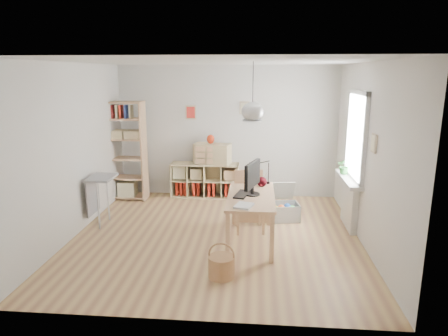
# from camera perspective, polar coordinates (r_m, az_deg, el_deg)

# --- Properties ---
(ground) EXTENTS (4.50, 4.50, 0.00)m
(ground) POSITION_cam_1_polar(r_m,az_deg,el_deg) (6.47, -1.12, -9.68)
(ground) COLOR tan
(ground) RESTS_ON ground
(room_shell) EXTENTS (4.50, 4.50, 4.50)m
(room_shell) POSITION_cam_1_polar(r_m,az_deg,el_deg) (5.80, 4.10, 8.05)
(room_shell) COLOR silver
(room_shell) RESTS_ON ground
(window_unit) EXTENTS (0.07, 1.16, 1.46)m
(window_unit) POSITION_cam_1_polar(r_m,az_deg,el_deg) (6.79, 18.47, 4.34)
(window_unit) COLOR white
(window_unit) RESTS_ON ground
(radiator) EXTENTS (0.10, 0.80, 0.80)m
(radiator) POSITION_cam_1_polar(r_m,az_deg,el_deg) (7.04, 17.49, -4.92)
(radiator) COLOR silver
(radiator) RESTS_ON ground
(windowsill) EXTENTS (0.22, 1.20, 0.06)m
(windowsill) POSITION_cam_1_polar(r_m,az_deg,el_deg) (6.91, 17.34, -1.53)
(windowsill) COLOR silver
(windowsill) RESTS_ON radiator
(desk) EXTENTS (0.70, 1.50, 0.75)m
(desk) POSITION_cam_1_polar(r_m,az_deg,el_deg) (6.07, 3.88, -4.68)
(desk) COLOR tan
(desk) RESTS_ON ground
(cube_shelf) EXTENTS (1.40, 0.38, 0.72)m
(cube_shelf) POSITION_cam_1_polar(r_m,az_deg,el_deg) (8.38, -2.86, -2.10)
(cube_shelf) COLOR beige
(cube_shelf) RESTS_ON ground
(tall_bookshelf) EXTENTS (0.80, 0.38, 2.00)m
(tall_bookshelf) POSITION_cam_1_polar(r_m,az_deg,el_deg) (8.30, -13.97, 2.95)
(tall_bookshelf) COLOR tan
(tall_bookshelf) RESTS_ON ground
(side_table) EXTENTS (0.40, 0.55, 0.85)m
(side_table) POSITION_cam_1_polar(r_m,az_deg,el_deg) (7.07, -17.52, -2.57)
(side_table) COLOR #959598
(side_table) RESTS_ON ground
(chair) EXTENTS (0.53, 0.53, 0.98)m
(chair) POSITION_cam_1_polar(r_m,az_deg,el_deg) (6.59, 3.62, -4.13)
(chair) COLOR #959598
(chair) RESTS_ON ground
(wicker_basket) EXTENTS (0.34, 0.34, 0.47)m
(wicker_basket) POSITION_cam_1_polar(r_m,az_deg,el_deg) (5.23, -0.36, -13.79)
(wicker_basket) COLOR #9F7347
(wicker_basket) RESTS_ON ground
(storage_chest) EXTENTS (0.67, 0.74, 0.62)m
(storage_chest) POSITION_cam_1_polar(r_m,az_deg,el_deg) (7.21, 8.27, -5.64)
(storage_chest) COLOR #B9B9B4
(storage_chest) RESTS_ON ground
(monitor) EXTENTS (0.23, 0.57, 0.51)m
(monitor) POSITION_cam_1_polar(r_m,az_deg,el_deg) (5.97, 4.08, -1.22)
(monitor) COLOR black
(monitor) RESTS_ON desk
(keyboard) EXTENTS (0.25, 0.46, 0.02)m
(keyboard) POSITION_cam_1_polar(r_m,az_deg,el_deg) (6.03, 2.57, -3.76)
(keyboard) COLOR black
(keyboard) RESTS_ON desk
(task_lamp) EXTENTS (0.36, 0.13, 0.38)m
(task_lamp) POSITION_cam_1_polar(r_m,az_deg,el_deg) (6.56, 4.87, -0.13)
(task_lamp) COLOR black
(task_lamp) RESTS_ON desk
(yarn_ball) EXTENTS (0.16, 0.16, 0.16)m
(yarn_ball) POSITION_cam_1_polar(r_m,az_deg,el_deg) (6.46, 5.42, -1.97)
(yarn_ball) COLOR #46090E
(yarn_ball) RESTS_ON desk
(paper_tray) EXTENTS (0.29, 0.33, 0.03)m
(paper_tray) POSITION_cam_1_polar(r_m,az_deg,el_deg) (5.51, 2.86, -5.41)
(paper_tray) COLOR silver
(paper_tray) RESTS_ON desk
(drawer_chest) EXTENTS (0.79, 0.49, 0.42)m
(drawer_chest) POSITION_cam_1_polar(r_m,az_deg,el_deg) (8.17, -1.67, 2.05)
(drawer_chest) COLOR beige
(drawer_chest) RESTS_ON cube_shelf
(red_vase) EXTENTS (0.16, 0.16, 0.19)m
(red_vase) POSITION_cam_1_polar(r_m,az_deg,el_deg) (8.12, -1.93, 4.14)
(red_vase) COLOR maroon
(red_vase) RESTS_ON drawer_chest
(potted_plant) EXTENTS (0.26, 0.22, 0.28)m
(potted_plant) POSITION_cam_1_polar(r_m,az_deg,el_deg) (7.09, 16.88, 0.29)
(potted_plant) COLOR #215924
(potted_plant) RESTS_ON windowsill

